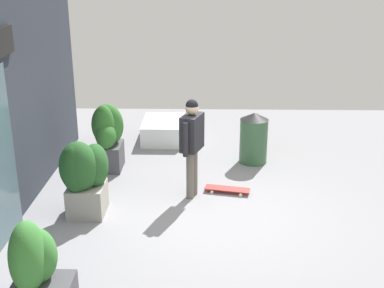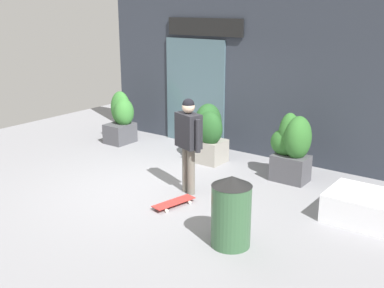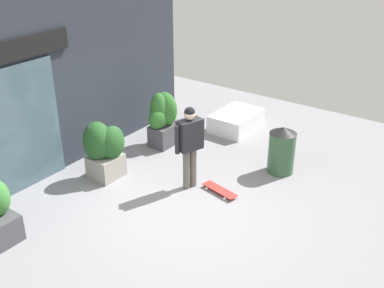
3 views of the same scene
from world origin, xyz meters
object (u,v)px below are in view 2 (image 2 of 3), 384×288
Objects in this scene: skateboard at (174,202)px; planter_box_right at (121,118)px; skateboarder at (188,136)px; planter_box_left at (208,130)px; trash_bin at (231,211)px; planter_box_mid at (292,146)px.

planter_box_right is at bearing -111.52° from skateboard.
planter_box_left is (-0.70, 1.63, -0.35)m from skateboarder.
skateboard is at bearing 158.61° from trash_bin.
planter_box_mid is at bearing 98.58° from trash_bin.
skateboard is 2.50m from planter_box_mid.
skateboard is at bearing -114.69° from planter_box_mid.
skateboarder reaches higher than planter_box_left.
planter_box_right is 5.47m from trash_bin.
planter_box_right is (-3.15, 1.59, -0.44)m from skateboarder.
skateboarder is 2.11× the size of skateboard.
planter_box_mid reaches higher than planter_box_right.
skateboard is 0.65× the size of planter_box_right.
planter_box_right is 4.31m from planter_box_mid.
planter_box_left is 3.60m from trash_bin.
planter_box_left is 2.45m from planter_box_right.
skateboard is at bearing 33.50° from skateboarder.
skateboarder is 1.38× the size of planter_box_right.
skateboarder is 2.03m from trash_bin.
planter_box_left and planter_box_right have the same top height.
planter_box_left reaches higher than skateboard.
planter_box_left is (-0.85, 2.22, 0.61)m from skateboard.
skateboard is (0.15, -0.60, -0.96)m from skateboarder.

